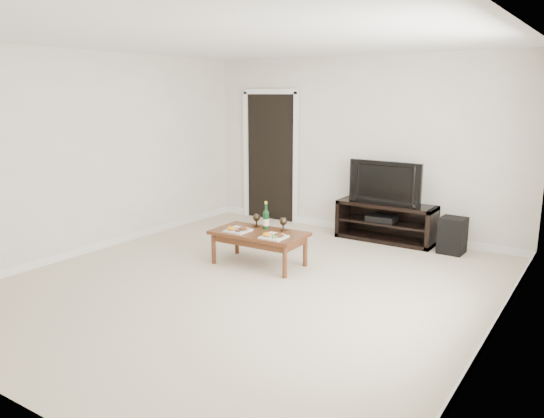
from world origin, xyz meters
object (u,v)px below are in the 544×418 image
(television, at_px, (388,182))
(media_console, at_px, (386,222))
(subwoofer, at_px, (452,235))
(coffee_table, at_px, (259,248))

(television, bearing_deg, media_console, 0.00)
(media_console, distance_m, subwoofer, 0.96)
(coffee_table, bearing_deg, subwoofer, 44.55)
(subwoofer, bearing_deg, media_console, 177.20)
(coffee_table, bearing_deg, television, 64.93)
(media_console, relative_size, coffee_table, 1.22)
(television, distance_m, coffee_table, 2.18)
(media_console, distance_m, coffee_table, 2.09)
(television, xyz_separation_m, subwoofer, (0.96, -0.08, -0.61))
(media_console, xyz_separation_m, subwoofer, (0.96, -0.08, -0.04))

